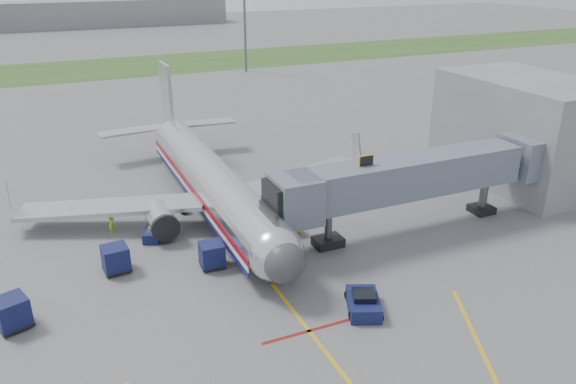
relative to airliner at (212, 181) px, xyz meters
name	(u,v)px	position (x,y,z in m)	size (l,w,h in m)	color
ground	(282,297)	(0.00, -15.25, -2.65)	(400.00, 400.00, 0.00)	#565659
grass_strip	(103,68)	(0.00, 74.75, -2.64)	(300.00, 25.00, 0.01)	#2D4C1E
apron_markings	(337,366)	(0.00, -22.65, -2.64)	(21.52, 50.00, 0.01)	gold
airliner	(212,181)	(0.00, 0.00, 0.00)	(32.10, 35.67, 10.25)	silver
jet_bridge	(407,178)	(12.86, -10.25, 1.82)	(25.30, 4.00, 6.90)	slate
terminal	(524,130)	(30.00, -5.25, 2.35)	(10.00, 16.00, 10.00)	slate
light_mast_right	(245,14)	(25.00, 59.75, 8.13)	(2.00, 0.44, 20.40)	#595B60
distant_terminal	(35,15)	(-10.00, 154.75, 1.35)	(120.00, 14.00, 8.00)	slate
pushback_tug	(363,303)	(4.00, -18.75, -2.10)	(2.96, 3.61, 1.30)	#0C1835
baggage_cart_a	(212,255)	(-3.00, -9.65, -1.72)	(1.78, 1.78, 1.82)	#0C1835
baggage_cart_b	(12,313)	(-15.89, -11.71, -1.64)	(2.31, 2.31, 1.96)	#0C1835
baggage_cart_c	(116,259)	(-9.33, -7.53, -1.67)	(1.91, 1.91, 1.91)	#0C1835
belt_loader	(154,231)	(-5.83, -3.14, -2.19)	(2.31, 3.85, 1.83)	#0C1835
ground_power_cart	(288,227)	(4.00, -7.25, -1.97)	(1.76, 1.22, 1.36)	#CB980B
ramp_worker	(112,223)	(-8.76, -1.32, -1.73)	(0.67, 0.44, 1.84)	#ACE91B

